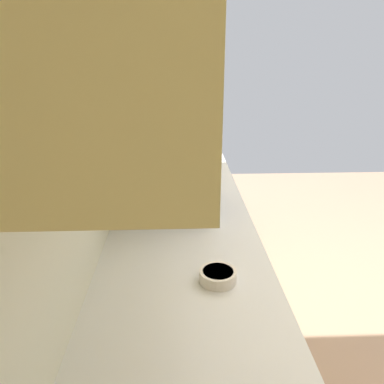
# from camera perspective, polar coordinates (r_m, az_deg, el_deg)

# --- Properties ---
(ground_plane) EXTENTS (6.45, 6.45, 0.00)m
(ground_plane) POSITION_cam_1_polar(r_m,az_deg,el_deg) (2.69, 25.23, -19.55)
(ground_plane) COLOR tan
(wall_back) EXTENTS (4.15, 0.12, 2.75)m
(wall_back) POSITION_cam_1_polar(r_m,az_deg,el_deg) (1.83, -13.97, 11.37)
(wall_back) COLOR beige
(wall_back) RESTS_ON ground_plane
(counter_run) EXTENTS (3.19, 0.66, 0.92)m
(counter_run) POSITION_cam_1_polar(r_m,az_deg,el_deg) (1.81, -1.44, -20.54)
(counter_run) COLOR #E7D57C
(counter_run) RESTS_ON ground_plane
(oven_range) EXTENTS (0.67, 0.62, 1.10)m
(oven_range) POSITION_cam_1_polar(r_m,az_deg,el_deg) (3.48, -2.13, 1.19)
(oven_range) COLOR black
(oven_range) RESTS_ON ground_plane
(microwave) EXTENTS (0.45, 0.34, 0.33)m
(microwave) POSITION_cam_1_polar(r_m,az_deg,el_deg) (1.81, -2.38, 2.48)
(microwave) COLOR #B7BABF
(microwave) RESTS_ON counter_run
(bowl) EXTENTS (0.13, 0.13, 0.04)m
(bowl) POSITION_cam_1_polar(r_m,az_deg,el_deg) (1.29, 3.99, -12.60)
(bowl) COLOR silver
(bowl) RESTS_ON counter_run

